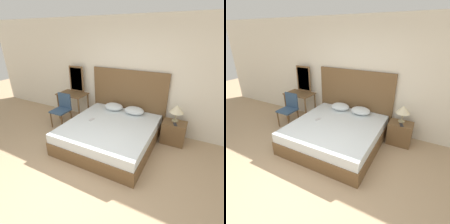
% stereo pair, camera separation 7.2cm
% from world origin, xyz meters
% --- Properties ---
extents(ground_plane, '(16.00, 16.00, 0.00)m').
position_xyz_m(ground_plane, '(0.00, 0.00, 0.00)').
color(ground_plane, tan).
extents(wall_back, '(10.00, 0.06, 2.70)m').
position_xyz_m(wall_back, '(0.00, 2.56, 1.35)').
color(wall_back, silver).
rests_on(wall_back, ground_plane).
extents(bed, '(1.89, 1.96, 0.50)m').
position_xyz_m(bed, '(-0.15, 1.48, 0.25)').
color(bed, brown).
rests_on(bed, ground_plane).
extents(headboard, '(1.98, 0.05, 1.50)m').
position_xyz_m(headboard, '(-0.15, 2.48, 0.75)').
color(headboard, brown).
rests_on(headboard, ground_plane).
extents(pillow_left, '(0.48, 0.37, 0.17)m').
position_xyz_m(pillow_left, '(-0.43, 2.22, 0.58)').
color(pillow_left, silver).
rests_on(pillow_left, bed).
extents(pillow_right, '(0.48, 0.37, 0.17)m').
position_xyz_m(pillow_right, '(0.13, 2.22, 0.58)').
color(pillow_right, silver).
rests_on(pillow_right, bed).
extents(phone_on_bed, '(0.10, 0.16, 0.01)m').
position_xyz_m(phone_on_bed, '(-0.62, 1.47, 0.51)').
color(phone_on_bed, '#B7B7BC').
rests_on(phone_on_bed, bed).
extents(nightstand, '(0.51, 0.38, 0.51)m').
position_xyz_m(nightstand, '(1.11, 2.18, 0.26)').
color(nightstand, brown).
rests_on(nightstand, ground_plane).
extents(table_lamp, '(0.31, 0.31, 0.39)m').
position_xyz_m(table_lamp, '(1.10, 2.25, 0.80)').
color(table_lamp, tan).
rests_on(table_lamp, nightstand).
extents(phone_on_nightstand, '(0.11, 0.16, 0.01)m').
position_xyz_m(phone_on_nightstand, '(1.13, 2.08, 0.52)').
color(phone_on_nightstand, '#232328').
rests_on(phone_on_nightstand, nightstand).
extents(vanity_desk, '(0.80, 0.52, 0.77)m').
position_xyz_m(vanity_desk, '(-1.69, 2.15, 0.62)').
color(vanity_desk, brown).
rests_on(vanity_desk, ground_plane).
extents(vanity_mirror, '(0.45, 0.03, 0.72)m').
position_xyz_m(vanity_mirror, '(-1.69, 2.38, 1.13)').
color(vanity_mirror, brown).
rests_on(vanity_mirror, vanity_desk).
extents(chair, '(0.42, 0.44, 0.87)m').
position_xyz_m(chair, '(-1.70, 1.70, 0.50)').
color(chair, '#334C6B').
rests_on(chair, ground_plane).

